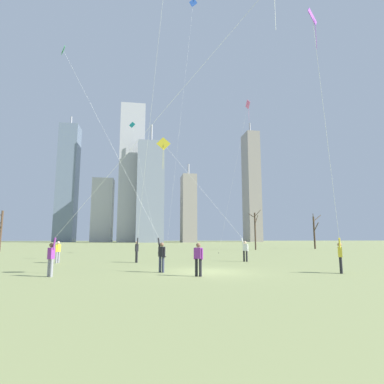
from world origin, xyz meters
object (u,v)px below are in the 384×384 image
(bystander_strolling_midfield, at_px, (198,258))
(distant_kite_high_overhead_pink, at_px, (245,118))
(bare_tree_rightmost, at_px, (315,231))
(kite_flyer_midfield_center_purple, at_px, (337,231))
(kite_flyer_foreground_right_green, at_px, (136,202))
(bystander_far_off_by_trees, at_px, (58,251))
(bare_tree_center, at_px, (0,230))
(distant_kite_drifting_left_blue, at_px, (190,28))
(distant_kite_drifting_right_teal, at_px, (134,135))
(kite_flyer_midfield_left_orange, at_px, (141,212))
(bare_tree_left_of_center, at_px, (255,229))
(kite_flyer_foreground_left_white, at_px, (93,205))
(kite_flyer_far_back_yellow, at_px, (229,229))

(bystander_strolling_midfield, xyz_separation_m, distant_kite_high_overhead_pink, (8.64, 17.64, 14.77))
(distant_kite_high_overhead_pink, relative_size, bare_tree_rightmost, 2.94)
(kite_flyer_midfield_center_purple, bearing_deg, kite_flyer_foreground_right_green, 159.02)
(bystander_strolling_midfield, height_order, bystander_far_off_by_trees, same)
(bare_tree_center, bearing_deg, bystander_far_off_by_trees, -58.48)
(kite_flyer_foreground_right_green, bearing_deg, distant_kite_high_overhead_pink, 49.52)
(distant_kite_drifting_left_blue, bearing_deg, distant_kite_drifting_right_teal, 128.70)
(bystander_strolling_midfield, xyz_separation_m, bystander_far_off_by_trees, (-9.06, 9.69, 0.00))
(kite_flyer_midfield_left_orange, relative_size, distant_kite_drifting_right_teal, 1.13)
(bystander_strolling_midfield, height_order, bare_tree_left_of_center, bare_tree_left_of_center)
(bystander_far_off_by_trees, height_order, distant_kite_drifting_left_blue, distant_kite_drifting_left_blue)
(distant_kite_drifting_right_teal, bearing_deg, kite_flyer_foreground_left_white, -92.04)
(kite_flyer_foreground_left_white, distance_m, bare_tree_rightmost, 47.17)
(kite_flyer_far_back_yellow, distance_m, bystander_far_off_by_trees, 13.31)
(kite_flyer_midfield_center_purple, bearing_deg, distant_kite_high_overhead_pink, 85.94)
(bystander_far_off_by_trees, relative_size, bare_tree_center, 0.28)
(kite_flyer_midfield_left_orange, xyz_separation_m, bystander_strolling_midfield, (2.95, -7.88, -2.83))
(kite_flyer_foreground_left_white, xyz_separation_m, bare_tree_center, (-17.10, 31.09, -0.42))
(kite_flyer_far_back_yellow, relative_size, distant_kite_high_overhead_pink, 0.59)
(kite_flyer_midfield_left_orange, height_order, bystander_strolling_midfield, kite_flyer_midfield_left_orange)
(bystander_strolling_midfield, height_order, distant_kite_high_overhead_pink, distant_kite_high_overhead_pink)
(bystander_strolling_midfield, bearing_deg, kite_flyer_foreground_left_white, 179.03)
(bystander_strolling_midfield, bearing_deg, kite_flyer_foreground_right_green, 130.38)
(bare_tree_left_of_center, bearing_deg, kite_flyer_midfield_center_purple, -102.96)
(bystander_strolling_midfield, distance_m, bare_tree_rightmost, 44.00)
(kite_flyer_foreground_left_white, relative_size, bare_tree_rightmost, 2.35)
(kite_flyer_midfield_center_purple, bearing_deg, kite_flyer_midfield_left_orange, 141.64)
(kite_flyer_far_back_yellow, bearing_deg, distant_kite_drifting_left_blue, 104.19)
(bare_tree_center, bearing_deg, kite_flyer_far_back_yellow, -39.92)
(kite_flyer_foreground_left_white, relative_size, bystander_far_off_by_trees, 8.72)
(distant_kite_high_overhead_pink, relative_size, distant_kite_drifting_right_teal, 1.02)
(bystander_strolling_midfield, distance_m, distant_kite_drifting_left_blue, 30.35)
(distant_kite_drifting_left_blue, relative_size, bare_tree_rightmost, 4.98)
(distant_kite_drifting_left_blue, bearing_deg, bare_tree_center, 149.92)
(bystander_strolling_midfield, xyz_separation_m, distant_kite_drifting_right_teal, (-4.25, 25.03, 14.53))
(kite_flyer_midfield_center_purple, xyz_separation_m, bare_tree_left_of_center, (7.61, 33.09, 1.05))
(kite_flyer_foreground_right_green, bearing_deg, bystander_far_off_by_trees, 134.67)
(distant_kite_high_overhead_pink, bearing_deg, distant_kite_drifting_right_teal, 150.20)
(bystander_strolling_midfield, distance_m, bare_tree_center, 38.36)
(kite_flyer_far_back_yellow, bearing_deg, kite_flyer_midfield_center_purple, -70.99)
(bystander_far_off_by_trees, bearing_deg, kite_flyer_midfield_center_purple, -31.28)
(kite_flyer_midfield_left_orange, distance_m, bystander_far_off_by_trees, 6.97)
(bystander_strolling_midfield, relative_size, bare_tree_center, 0.28)
(bystander_far_off_by_trees, xyz_separation_m, bare_tree_left_of_center, (24.05, 23.10, 2.39))
(kite_flyer_midfield_left_orange, xyz_separation_m, bare_tree_left_of_center, (17.94, 24.92, -0.44))
(kite_flyer_far_back_yellow, height_order, bystander_strolling_midfield, kite_flyer_far_back_yellow)
(kite_flyer_midfield_center_purple, height_order, bystander_far_off_by_trees, kite_flyer_midfield_center_purple)
(bare_tree_left_of_center, bearing_deg, bystander_strolling_midfield, -114.56)
(kite_flyer_foreground_right_green, height_order, distant_kite_drifting_right_teal, kite_flyer_foreground_right_green)
(distant_kite_high_overhead_pink, relative_size, bare_tree_center, 3.06)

